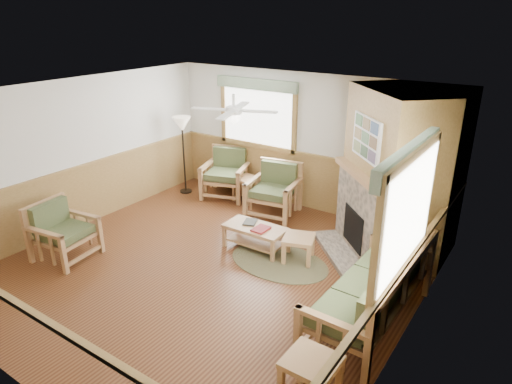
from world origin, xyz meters
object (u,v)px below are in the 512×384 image
Objects in this scene: coffee_table at (255,238)px; footstool at (298,248)px; end_table_sofa at (310,382)px; end_table_chairs at (247,189)px; floor_lamp_left at (184,155)px; sofa at (371,290)px; armchair_back_left at (226,173)px; armchair_left at (64,232)px; floor_lamp_right at (384,232)px; armchair_back_right at (273,190)px.

footstool is at bearing 4.72° from coffee_table.
footstool reaches higher than coffee_table.
coffee_table is 1.78× the size of end_table_sofa.
end_table_chairs is 0.91× the size of end_table_sofa.
floor_lamp_left reaches higher than coffee_table.
floor_lamp_left is at bearing 143.99° from end_table_sofa.
sofa is 5.50m from floor_lamp_left.
armchair_back_left is at bearing -118.76° from sofa.
armchair_left is at bearing -74.85° from sofa.
armchair_back_left is 3.09m from footstool.
floor_lamp_right reaches higher than end_table_chairs.
end_table_sofa is at bearing -63.19° from armchair_back_right.
armchair_back_left reaches higher than armchair_back_right.
end_table_sofa is (2.33, -2.41, 0.08)m from coffee_table.
armchair_back_right is 0.59× the size of floor_lamp_left.
coffee_table is at bearing -174.18° from footstool.
footstool is at bearing -119.09° from sofa.
end_table_sofa is at bearing -103.28° from armchair_left.
armchair_back_right is at bearing 126.87° from end_table_sofa.
footstool is at bearing -36.07° from end_table_chairs.
sofa is at bearing 90.00° from end_table_sofa.
armchair_left is 0.55× the size of floor_lamp_left.
floor_lamp_right is (4.90, -1.29, 0.08)m from floor_lamp_left.
sofa is 1.30× the size of floor_lamp_left.
armchair_left is at bearing -116.35° from armchair_back_left.
armchair_back_left is 4.36m from floor_lamp_right.
armchair_back_left is 1.00m from floor_lamp_left.
floor_lamp_right is (1.36, -0.09, 0.72)m from footstool.
armchair_back_right is (-2.83, 2.18, -0.01)m from sofa.
armchair_left is at bearing -129.41° from armchair_back_right.
sofa is 2.49m from coffee_table.
coffee_table is 2.27m from floor_lamp_right.
armchair_back_left is (-4.20, 2.44, -0.00)m from sofa.
floor_lamp_right is (4.03, -1.63, 0.42)m from armchair_back_left.
end_table_chairs is 0.31× the size of floor_lamp_left.
coffee_table is 0.56× the size of floor_lamp_right.
floor_lamp_right is at bearing -40.39° from armchair_back_left.
floor_lamp_right reaches higher than floor_lamp_left.
end_table_sofa reaches higher than end_table_chairs.
armchair_back_right is 2.11× the size of footstool.
armchair_back_left is at bearing 159.21° from armchair_back_right.
coffee_table is 1.97× the size of end_table_chairs.
floor_lamp_left is at bearing 171.98° from armchair_back_right.
coffee_table is 2.09m from end_table_chairs.
coffee_table is at bearing -24.95° from floor_lamp_left.
footstool is 0.28× the size of floor_lamp_left.
end_table_chairs is 3.89m from floor_lamp_right.
armchair_left is (-0.50, -3.59, -0.04)m from armchair_back_left.
armchair_left is 0.90× the size of coffee_table.
sofa is at bearing -47.75° from armchair_back_right.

